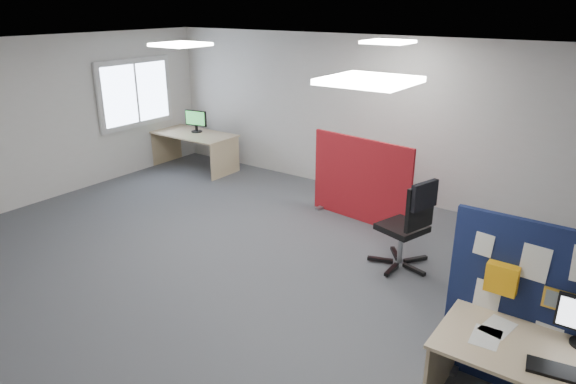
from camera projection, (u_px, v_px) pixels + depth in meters
The scene contains 14 objects.
floor at pixel (250, 274), 6.41m from camera, with size 9.00×9.00×0.00m, color #4C4E53.
ceiling at pixel (244, 51), 5.47m from camera, with size 9.00×7.00×0.02m, color white.
wall_back at pixel (381, 119), 8.61m from camera, with size 9.00×0.02×2.70m, color silver.
wall_left at pixel (36, 122), 8.39m from camera, with size 0.02×7.00×2.70m, color silver.
window at pixel (136, 93), 9.81m from camera, with size 0.06×1.70×1.30m.
ceiling_lights at pixel (305, 51), 5.80m from camera, with size 4.10×4.10×0.04m.
navy_divider at pixel (567, 324), 4.06m from camera, with size 1.93×0.30×1.59m.
main_desk at pixel (570, 378), 3.81m from camera, with size 1.94×0.86×0.73m.
keyboard at pixel (561, 372), 3.62m from camera, with size 0.45×0.18×0.03m, color black.
red_divider at pixel (361, 181), 7.78m from camera, with size 1.73×0.30×1.31m.
second_desk at pixel (195, 141), 10.32m from camera, with size 1.72×0.86×0.73m.
monitor_second at pixel (196, 120), 10.24m from camera, with size 0.48×0.22×0.44m.
office_chair at pixel (411, 220), 6.29m from camera, with size 0.79×0.76×1.19m.
desk_papers at pixel (536, 354), 3.82m from camera, with size 1.31×0.69×0.00m.
Camera 1 is at (3.66, -4.32, 3.19)m, focal length 32.00 mm.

